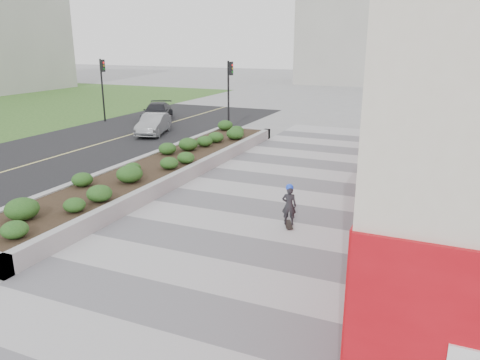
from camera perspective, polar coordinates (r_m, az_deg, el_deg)
The scene contains 11 objects.
ground at distance 11.36m, azimuth -5.19°, elevation -11.61°, with size 160.00×160.00×0.00m, color gray.
walkway at distance 13.80m, azimuth 0.80°, elevation -6.22°, with size 8.00×36.00×0.01m, color #A8A8AD.
planter at distance 19.50m, azimuth -9.61°, elevation 1.71°, with size 3.00×18.00×0.90m.
street at distance 23.71m, azimuth -22.89°, elevation 2.24°, with size 10.00×40.00×0.00m, color black.
traffic_signal_near at distance 29.02m, azimuth -1.30°, elevation 11.49°, with size 0.33×0.28×4.20m.
traffic_signal_far at distance 33.53m, azimuth -16.41°, elevation 11.53°, with size 0.33×0.28×4.20m.
distant_bldg_north_l at distance 64.66m, azimuth 15.65°, elevation 20.19°, with size 16.00×12.00×20.00m, color #ADAAA3.
manhole_cover at distance 13.63m, azimuth 2.75°, elevation -6.54°, with size 0.44×0.44×0.01m, color #595654.
skateboarder at distance 13.96m, azimuth 6.00°, elevation -3.05°, with size 0.48×0.74×1.34m.
car_silver at distance 28.37m, azimuth -10.50°, elevation 6.71°, with size 1.28×3.67×1.21m, color #94979B.
car_dark at distance 33.05m, azimuth -10.08°, elevation 8.14°, with size 1.73×4.26×1.24m, color black.
Camera 1 is at (4.90, -8.73, 5.37)m, focal length 35.00 mm.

